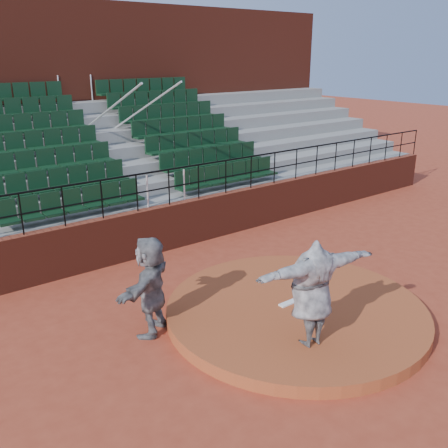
% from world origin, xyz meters
% --- Properties ---
extents(ground, '(90.00, 90.00, 0.00)m').
position_xyz_m(ground, '(0.00, 0.00, 0.00)').
color(ground, '#993922').
rests_on(ground, ground).
extents(pitchers_mound, '(5.50, 5.50, 0.25)m').
position_xyz_m(pitchers_mound, '(0.00, 0.00, 0.12)').
color(pitchers_mound, '#9F4723').
rests_on(pitchers_mound, ground).
extents(pitching_rubber, '(0.60, 0.15, 0.03)m').
position_xyz_m(pitching_rubber, '(0.00, 0.15, 0.27)').
color(pitching_rubber, white).
rests_on(pitching_rubber, pitchers_mound).
extents(boundary_wall, '(24.00, 0.30, 1.30)m').
position_xyz_m(boundary_wall, '(0.00, 5.00, 0.65)').
color(boundary_wall, maroon).
rests_on(boundary_wall, ground).
extents(wall_railing, '(24.04, 0.05, 1.03)m').
position_xyz_m(wall_railing, '(0.00, 5.00, 2.03)').
color(wall_railing, black).
rests_on(wall_railing, boundary_wall).
extents(seating_deck, '(24.00, 5.97, 4.63)m').
position_xyz_m(seating_deck, '(0.00, 8.64, 1.45)').
color(seating_deck, gray).
rests_on(seating_deck, ground).
extents(press_box_facade, '(24.00, 3.00, 7.10)m').
position_xyz_m(press_box_facade, '(0.00, 12.60, 3.55)').
color(press_box_facade, maroon).
rests_on(press_box_facade, ground).
extents(pitcher, '(2.58, 1.06, 2.04)m').
position_xyz_m(pitcher, '(-0.84, -1.17, 1.27)').
color(pitcher, black).
rests_on(pitcher, pitchers_mound).
extents(fielder, '(1.88, 1.60, 2.03)m').
position_xyz_m(fielder, '(-2.73, 1.33, 1.02)').
color(fielder, black).
rests_on(fielder, ground).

